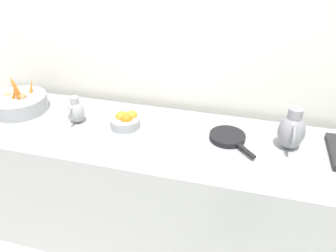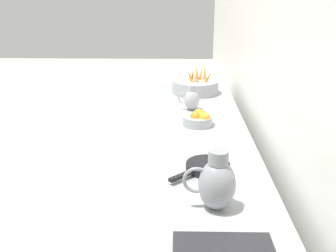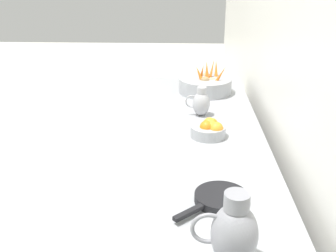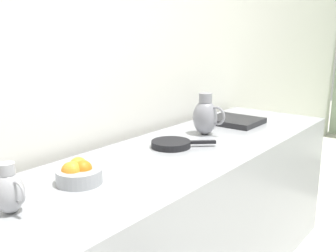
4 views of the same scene
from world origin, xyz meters
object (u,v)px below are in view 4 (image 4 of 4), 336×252
Objects in this scene: metal_pitcher_short at (9,191)px; skillet_on_counter at (172,144)px; orange_bowl at (78,173)px; metal_pitcher_tall at (205,116)px.

skillet_on_counter is at bearing 92.53° from metal_pitcher_short.
orange_bowl is 1.00m from metal_pitcher_tall.
metal_pitcher_tall reaches higher than metal_pitcher_short.
skillet_on_counter is at bearing -88.42° from metal_pitcher_tall.
orange_bowl is 0.33m from metal_pitcher_short.
metal_pitcher_tall is at bearing 91.00° from orange_bowl.
skillet_on_counter is (0.01, -0.35, -0.10)m from metal_pitcher_tall.
metal_pitcher_tall is at bearing 91.58° from skillet_on_counter.
skillet_on_counter is (-0.04, 0.97, -0.06)m from metal_pitcher_short.
metal_pitcher_short reaches higher than orange_bowl.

